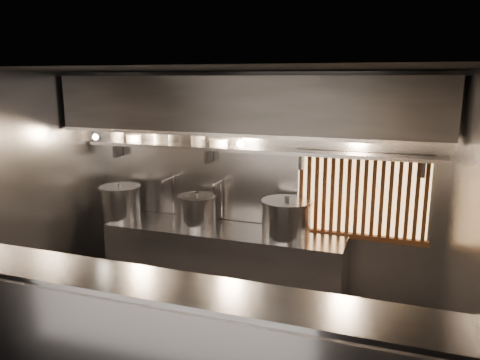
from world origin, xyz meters
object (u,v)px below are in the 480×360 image
Objects in this scene: stock_pot_mid at (197,211)px; stock_pot_right at (286,218)px; pendant_bulb at (240,144)px; heat_lamp at (94,132)px; stock_pot_left at (121,202)px.

stock_pot_mid is 0.87× the size of stock_pot_right.
pendant_bulb reaches higher than stock_pot_mid.
heat_lamp is 1.60m from stock_pot_mid.
pendant_bulb is at bearing 3.11° from stock_pot_left.
heat_lamp is 0.46× the size of stock_pot_right.
pendant_bulb is at bearing 172.23° from stock_pot_right.
stock_pot_mid is 1.16m from stock_pot_right.
pendant_bulb is 1.85m from stock_pot_left.
stock_pot_left is (0.15, 0.26, -0.95)m from heat_lamp.
stock_pot_mid is (1.24, 0.30, -0.97)m from heat_lamp.
stock_pot_right is at bearing 6.38° from heat_lamp.
stock_pot_mid is at bearing -175.16° from pendant_bulb.
stock_pot_left is 0.91× the size of stock_pot_right.
stock_pot_right is at bearing -7.77° from pendant_bulb.
pendant_bulb is (1.80, 0.35, -0.11)m from heat_lamp.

